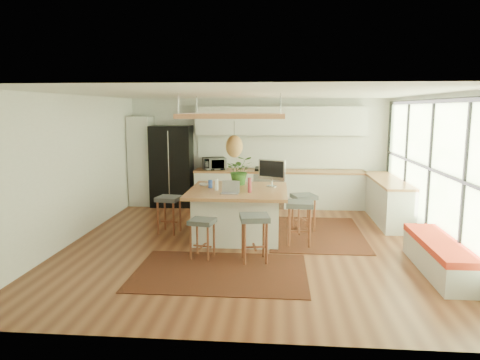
# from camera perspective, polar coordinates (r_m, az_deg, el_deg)

# --- Properties ---
(floor) EXTENTS (7.00, 7.00, 0.00)m
(floor) POSITION_cam_1_polar(r_m,az_deg,el_deg) (8.27, 1.09, -8.11)
(floor) COLOR #522717
(floor) RESTS_ON ground
(ceiling) EXTENTS (7.00, 7.00, 0.00)m
(ceiling) POSITION_cam_1_polar(r_m,az_deg,el_deg) (7.91, 1.15, 10.92)
(ceiling) COLOR white
(ceiling) RESTS_ON ground
(wall_back) EXTENTS (6.50, 0.00, 6.50)m
(wall_back) POSITION_cam_1_polar(r_m,az_deg,el_deg) (11.45, 2.29, 3.59)
(wall_back) COLOR silver
(wall_back) RESTS_ON ground
(wall_front) EXTENTS (6.50, 0.00, 6.50)m
(wall_front) POSITION_cam_1_polar(r_m,az_deg,el_deg) (4.55, -1.82, -4.88)
(wall_front) COLOR silver
(wall_front) RESTS_ON ground
(wall_left) EXTENTS (0.00, 7.00, 7.00)m
(wall_left) POSITION_cam_1_polar(r_m,az_deg,el_deg) (8.81, -20.48, 1.36)
(wall_left) COLOR silver
(wall_left) RESTS_ON ground
(wall_right) EXTENTS (0.00, 7.00, 7.00)m
(wall_right) POSITION_cam_1_polar(r_m,az_deg,el_deg) (8.41, 23.79, 0.82)
(wall_right) COLOR silver
(wall_right) RESTS_ON ground
(window_wall) EXTENTS (0.10, 6.20, 2.60)m
(window_wall) POSITION_cam_1_polar(r_m,az_deg,el_deg) (8.40, 23.62, 1.16)
(window_wall) COLOR black
(window_wall) RESTS_ON wall_right
(pantry) EXTENTS (0.55, 0.60, 2.25)m
(pantry) POSITION_cam_1_polar(r_m,az_deg,el_deg) (11.67, -12.43, 2.38)
(pantry) COLOR silver
(pantry) RESTS_ON floor
(back_counter_base) EXTENTS (4.20, 0.60, 0.88)m
(back_counter_base) POSITION_cam_1_polar(r_m,az_deg,el_deg) (11.25, 4.99, -1.22)
(back_counter_base) COLOR silver
(back_counter_base) RESTS_ON floor
(back_counter_top) EXTENTS (4.24, 0.64, 0.05)m
(back_counter_top) POSITION_cam_1_polar(r_m,az_deg,el_deg) (11.17, 5.02, 1.10)
(back_counter_top) COLOR brown
(back_counter_top) RESTS_ON back_counter_base
(backsplash) EXTENTS (4.20, 0.02, 0.80)m
(backsplash) POSITION_cam_1_polar(r_m,az_deg,el_deg) (11.42, 5.05, 3.55)
(backsplash) COLOR white
(backsplash) RESTS_ON wall_back
(upper_cabinets) EXTENTS (4.20, 0.34, 0.70)m
(upper_cabinets) POSITION_cam_1_polar(r_m,az_deg,el_deg) (11.21, 5.11, 7.55)
(upper_cabinets) COLOR silver
(upper_cabinets) RESTS_ON wall_back
(range) EXTENTS (0.76, 0.62, 1.00)m
(range) POSITION_cam_1_polar(r_m,az_deg,el_deg) (11.24, 3.72, -0.90)
(range) COLOR #A5A5AA
(range) RESTS_ON floor
(right_counter_base) EXTENTS (0.60, 2.50, 0.88)m
(right_counter_base) POSITION_cam_1_polar(r_m,az_deg,el_deg) (10.37, 18.27, -2.53)
(right_counter_base) COLOR silver
(right_counter_base) RESTS_ON floor
(right_counter_top) EXTENTS (0.64, 2.54, 0.05)m
(right_counter_top) POSITION_cam_1_polar(r_m,az_deg,el_deg) (10.29, 18.39, -0.02)
(right_counter_top) COLOR brown
(right_counter_top) RESTS_ON right_counter_base
(window_bench) EXTENTS (0.52, 2.00, 0.50)m
(window_bench) POSITION_cam_1_polar(r_m,az_deg,el_deg) (7.44, 24.01, -8.89)
(window_bench) COLOR silver
(window_bench) RESTS_ON floor
(ceiling_panel) EXTENTS (1.86, 1.86, 0.80)m
(ceiling_panel) POSITION_cam_1_polar(r_m,az_deg,el_deg) (8.33, -0.75, 6.36)
(ceiling_panel) COLOR brown
(ceiling_panel) RESTS_ON ceiling
(rug_near) EXTENTS (2.60, 1.80, 0.01)m
(rug_near) POSITION_cam_1_polar(r_m,az_deg,el_deg) (6.90, -2.51, -11.64)
(rug_near) COLOR black
(rug_near) RESTS_ON floor
(rug_right) EXTENTS (1.80, 2.60, 0.01)m
(rug_right) POSITION_cam_1_polar(r_m,az_deg,el_deg) (9.04, 9.69, -6.72)
(rug_right) COLOR black
(rug_right) RESTS_ON floor
(fridge) EXTENTS (1.03, 0.82, 2.03)m
(fridge) POSITION_cam_1_polar(r_m,az_deg,el_deg) (11.46, -8.64, 1.37)
(fridge) COLOR black
(fridge) RESTS_ON floor
(island) EXTENTS (1.85, 1.85, 0.93)m
(island) POSITION_cam_1_polar(r_m,az_deg,el_deg) (8.60, -0.23, -4.23)
(island) COLOR brown
(island) RESTS_ON floor
(stool_near_left) EXTENTS (0.46, 0.46, 0.66)m
(stool_near_left) POSITION_cam_1_polar(r_m,az_deg,el_deg) (7.43, -4.82, -7.29)
(stool_near_left) COLOR #3E4144
(stool_near_left) RESTS_ON floor
(stool_near_right) EXTENTS (0.52, 0.52, 0.77)m
(stool_near_right) POSITION_cam_1_polar(r_m,az_deg,el_deg) (7.26, 1.86, -7.67)
(stool_near_right) COLOR #3E4144
(stool_near_right) RESTS_ON floor
(stool_right_front) EXTENTS (0.50, 0.50, 0.80)m
(stool_right_front) POSITION_cam_1_polar(r_m,az_deg,el_deg) (8.19, 7.58, -5.78)
(stool_right_front) COLOR #3E4144
(stool_right_front) RESTS_ON floor
(stool_right_back) EXTENTS (0.56, 0.56, 0.74)m
(stool_right_back) POSITION_cam_1_polar(r_m,az_deg,el_deg) (9.13, 8.09, -4.24)
(stool_right_back) COLOR #3E4144
(stool_right_back) RESTS_ON floor
(stool_left_side) EXTENTS (0.50, 0.50, 0.74)m
(stool_left_side) POSITION_cam_1_polar(r_m,az_deg,el_deg) (8.99, -9.03, -4.47)
(stool_left_side) COLOR #3E4144
(stool_left_side) RESTS_ON floor
(laptop) EXTENTS (0.35, 0.37, 0.24)m
(laptop) POSITION_cam_1_polar(r_m,az_deg,el_deg) (8.03, -1.32, -0.93)
(laptop) COLOR #A5A5AA
(laptop) RESTS_ON island
(monitor) EXTENTS (0.61, 0.44, 0.54)m
(monitor) POSITION_cam_1_polar(r_m,az_deg,el_deg) (8.77, 4.07, 0.83)
(monitor) COLOR #A5A5AA
(monitor) RESTS_ON island
(microwave) EXTENTS (0.63, 0.47, 0.38)m
(microwave) POSITION_cam_1_polar(r_m,az_deg,el_deg) (11.24, -3.31, 2.27)
(microwave) COLOR #A5A5AA
(microwave) RESTS_ON back_counter_top
(island_plant) EXTENTS (0.61, 0.66, 0.46)m
(island_plant) POSITION_cam_1_polar(r_m,az_deg,el_deg) (8.97, -0.02, 0.84)
(island_plant) COLOR #1E4C19
(island_plant) RESTS_ON island
(island_bowl) EXTENTS (0.21, 0.21, 0.05)m
(island_bowl) POSITION_cam_1_polar(r_m,az_deg,el_deg) (8.90, -4.64, -0.60)
(island_bowl) COLOR silver
(island_bowl) RESTS_ON island
(island_bottle_0) EXTENTS (0.07, 0.07, 0.19)m
(island_bottle_0) POSITION_cam_1_polar(r_m,az_deg,el_deg) (8.65, -3.81, -0.39)
(island_bottle_0) COLOR #2D4FB6
(island_bottle_0) RESTS_ON island
(island_bottle_1) EXTENTS (0.07, 0.07, 0.19)m
(island_bottle_1) POSITION_cam_1_polar(r_m,az_deg,el_deg) (8.39, -3.05, -0.68)
(island_bottle_1) COLOR white
(island_bottle_1) RESTS_ON island
(island_bottle_2) EXTENTS (0.07, 0.07, 0.19)m
(island_bottle_2) POSITION_cam_1_polar(r_m,az_deg,el_deg) (8.18, 1.32, -0.93)
(island_bottle_2) COLOR maroon
(island_bottle_2) RESTS_ON island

